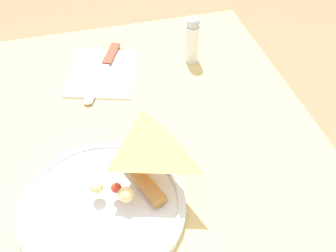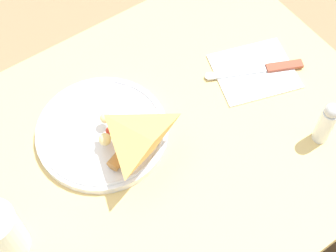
{
  "view_description": "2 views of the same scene",
  "coord_description": "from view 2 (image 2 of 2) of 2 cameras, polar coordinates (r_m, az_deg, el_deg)",
  "views": [
    {
      "loc": [
        0.26,
        -0.08,
        1.25
      ],
      "look_at": [
        -0.22,
        0.05,
        0.75
      ],
      "focal_mm": 45.0,
      "sensor_mm": 36.0,
      "label": 1
    },
    {
      "loc": [
        0.08,
        0.41,
        1.55
      ],
      "look_at": [
        -0.21,
        0.0,
        0.76
      ],
      "focal_mm": 55.0,
      "sensor_mm": 36.0,
      "label": 2
    }
  ],
  "objects": [
    {
      "name": "dining_table",
      "position": [
        1.04,
        -9.84,
        -10.05
      ],
      "size": [
        1.26,
        0.66,
        0.71
      ],
      "color": "#DBB770",
      "rests_on": "ground_plane"
    },
    {
      "name": "plate_pizza",
      "position": [
        0.98,
        -7.11,
        -0.66
      ],
      "size": [
        0.25,
        0.25,
        0.05
      ],
      "color": "white",
      "rests_on": "dining_table"
    },
    {
      "name": "milk_glass",
      "position": [
        0.89,
        -18.08,
        -11.25
      ],
      "size": [
        0.08,
        0.08,
        0.11
      ],
      "color": "white",
      "rests_on": "dining_table"
    },
    {
      "name": "napkin_folded",
      "position": [
        1.09,
        9.53,
        6.01
      ],
      "size": [
        0.2,
        0.18,
        0.0
      ],
      "rotation": [
        0.0,
        0.0,
        -0.31
      ],
      "color": "silver",
      "rests_on": "dining_table"
    },
    {
      "name": "butter_knife",
      "position": [
        1.09,
        10.12,
        6.24
      ],
      "size": [
        0.2,
        0.1,
        0.01
      ],
      "rotation": [
        0.0,
        0.0,
        -0.44
      ],
      "color": "#99422D",
      "rests_on": "napkin_folded"
    },
    {
      "name": "salt_shaker",
      "position": [
        0.98,
        17.16,
        0.38
      ],
      "size": [
        0.03,
        0.03,
        0.11
      ],
      "color": "white",
      "rests_on": "dining_table"
    }
  ]
}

